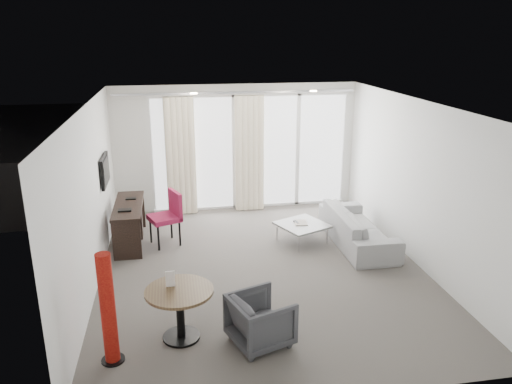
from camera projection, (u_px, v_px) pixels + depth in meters
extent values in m
cube|color=#524D47|center=(262.00, 270.00, 7.89)|extent=(5.00, 6.00, 0.00)
cube|color=white|center=(263.00, 104.00, 7.09)|extent=(5.00, 6.00, 0.00)
cube|color=silver|center=(90.00, 200.00, 7.09)|extent=(0.00, 6.00, 2.60)
cube|color=silver|center=(418.00, 183.00, 7.89)|extent=(0.00, 6.00, 2.60)
cube|color=silver|center=(321.00, 287.00, 4.68)|extent=(5.00, 0.00, 2.60)
cylinder|color=#FFE0B2|center=(194.00, 93.00, 8.45)|extent=(0.12, 0.12, 0.02)
cylinder|color=#FFE0B2|center=(313.00, 91.00, 8.79)|extent=(0.12, 0.12, 0.02)
cylinder|color=maroon|center=(108.00, 309.00, 5.50)|extent=(0.29, 0.29, 1.33)
imported|color=#353539|center=(261.00, 320.00, 5.94)|extent=(0.86, 0.85, 0.62)
imported|color=gray|center=(358.00, 227.00, 8.78)|extent=(0.81, 2.07, 0.61)
cube|color=#4D4D50|center=(241.00, 188.00, 12.18)|extent=(5.60, 3.00, 0.12)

